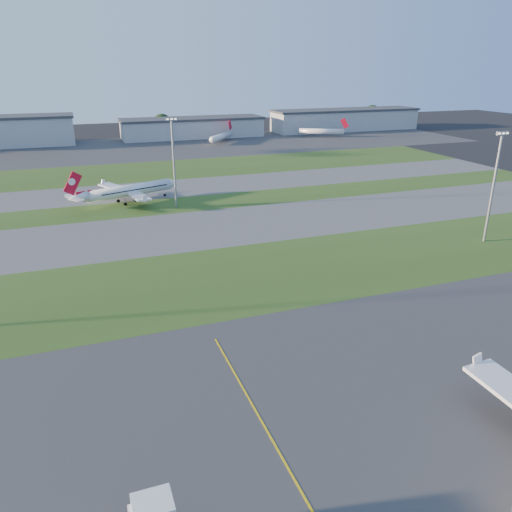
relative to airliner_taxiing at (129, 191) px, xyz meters
name	(u,v)px	position (x,y,z in m)	size (l,w,h in m)	color
ground	(249,496)	(-2.73, -117.89, -3.70)	(700.00, 700.00, 0.00)	black
apron_near	(249,496)	(-2.73, -117.89, -3.70)	(300.00, 70.00, 0.01)	#333335
grass_strip_a	(158,288)	(-2.73, -65.89, -3.70)	(300.00, 34.00, 0.01)	#2C4A18
taxiway_a	(136,236)	(-2.73, -32.89, -3.70)	(300.00, 32.00, 0.01)	#515154
grass_strip_b	(124,210)	(-2.73, -7.89, -3.70)	(300.00, 18.00, 0.01)	#2C4A18
taxiway_b	(117,193)	(-2.73, 14.11, -3.70)	(300.00, 26.00, 0.01)	#515154
grass_strip_c	(108,174)	(-2.73, 47.11, -3.70)	(300.00, 40.00, 0.01)	#2C4A18
apron_far	(98,150)	(-2.73, 107.11, -3.70)	(400.00, 80.00, 0.01)	#333335
yellow_line	(296,482)	(2.27, -117.89, -3.70)	(0.25, 60.00, 0.02)	gold
airliner_taxiing	(129,191)	(0.00, 0.00, 0.00)	(32.35, 27.37, 10.55)	white
mini_jet_near	(221,136)	(62.06, 111.56, -0.42)	(19.27, 23.38, 9.48)	white
mini_jet_far	(322,131)	(123.40, 112.86, -0.42)	(26.22, 14.73, 9.48)	white
light_mast_centre	(174,157)	(12.27, -9.89, 11.11)	(3.20, 0.70, 25.80)	gray
light_mast_east	(494,180)	(75.27, -65.89, 11.11)	(3.20, 0.70, 25.80)	gray
hangar_west	(1,131)	(-47.73, 137.11, 3.93)	(71.40, 23.00, 15.20)	#A2A5AA
hangar_east	(193,127)	(52.27, 137.11, 1.93)	(81.60, 23.00, 11.20)	#A2A5AA
hangar_far_east	(345,120)	(152.27, 137.11, 2.93)	(96.90, 23.00, 13.20)	#A2A5AA
tree_mid_west	(54,130)	(-22.73, 148.11, 2.13)	(9.90, 9.90, 10.80)	black
tree_mid_east	(162,124)	(37.27, 151.11, 3.11)	(11.55, 11.55, 12.60)	black
tree_east	(280,121)	(112.27, 149.11, 2.46)	(10.45, 10.45, 11.40)	black
tree_far_east	(372,114)	(182.27, 153.11, 3.76)	(12.65, 12.65, 13.80)	black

